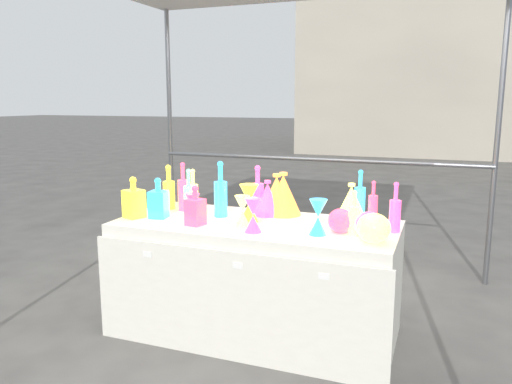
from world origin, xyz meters
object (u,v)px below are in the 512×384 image
(display_table, at_px, (255,278))
(lampshade_0, at_px, (277,194))
(cardboard_box_closed, at_px, (324,235))
(hourglass_0, at_px, (193,208))
(decanter_0, at_px, (134,197))
(bottle_0, at_px, (168,186))

(display_table, xyz_separation_m, lampshade_0, (0.05, 0.29, 0.52))
(cardboard_box_closed, bearing_deg, hourglass_0, -117.39)
(decanter_0, bearing_deg, bottle_0, 115.87)
(cardboard_box_closed, relative_size, lampshade_0, 1.69)
(cardboard_box_closed, relative_size, hourglass_0, 2.49)
(display_table, distance_m, hourglass_0, 0.62)
(display_table, bearing_deg, hourglass_0, -159.27)
(cardboard_box_closed, distance_m, hourglass_0, 2.22)
(bottle_0, bearing_deg, hourglass_0, -46.55)
(decanter_0, xyz_separation_m, hourglass_0, (0.43, 0.01, -0.04))
(bottle_0, distance_m, lampshade_0, 0.90)
(cardboard_box_closed, xyz_separation_m, bottle_0, (-0.86, -1.59, 0.71))
(display_table, distance_m, cardboard_box_closed, 1.95)
(bottle_0, height_order, decanter_0, decanter_0)
(hourglass_0, distance_m, lampshade_0, 0.61)
(cardboard_box_closed, height_order, hourglass_0, hourglass_0)
(display_table, height_order, decanter_0, decanter_0)
(bottle_0, distance_m, decanter_0, 0.51)
(hourglass_0, bearing_deg, cardboard_box_closed, 79.51)
(display_table, relative_size, lampshade_0, 6.53)
(decanter_0, distance_m, hourglass_0, 0.44)
(display_table, bearing_deg, bottle_0, 157.24)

